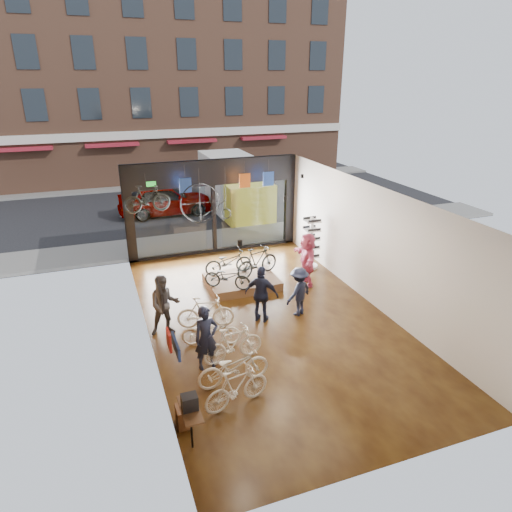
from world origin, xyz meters
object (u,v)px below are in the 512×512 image
floor_bike_1 (237,388)px  display_bike_left (227,277)px  customer_5 (307,259)px  sunglasses_rack (311,243)px  floor_bike_4 (211,331)px  street_car (165,200)px  hung_bike (147,199)px  floor_bike_5 (206,312)px  display_bike_mid (257,261)px  customer_2 (262,294)px  display_platform (242,282)px  floor_bike_2 (233,367)px  display_bike_right (228,262)px  penny_farthing (208,203)px  customer_0 (206,338)px  customer_1 (165,305)px  floor_bike_3 (233,344)px  box_truck (237,187)px  customer_3 (299,291)px

floor_bike_1 → display_bike_left: (1.35, 5.21, 0.23)m
customer_5 → sunglasses_rack: 1.54m
display_bike_left → customer_5: size_ratio=0.83×
floor_bike_1 → floor_bike_4: bearing=-14.7°
street_car → hung_bike: 8.27m
floor_bike_4 → floor_bike_5: (0.09, 0.94, 0.07)m
display_bike_mid → customer_2: size_ratio=0.99×
display_platform → floor_bike_2: bearing=-110.4°
floor_bike_1 → display_bike_right: (1.73, 6.35, 0.27)m
display_platform → customer_2: (-0.20, -2.49, 0.72)m
floor_bike_5 → display_bike_right: (1.54, 2.84, 0.25)m
penny_farthing → hung_bike: 2.24m
customer_0 → customer_1: size_ratio=0.95×
floor_bike_1 → floor_bike_3: size_ratio=0.98×
penny_farthing → floor_bike_3: bearing=-99.4°
floor_bike_2 → customer_5: 5.98m
customer_0 → display_platform: bearing=52.6°
display_bike_right → display_bike_left: bearing=160.9°
customer_0 → floor_bike_3: bearing=-4.5°
floor_bike_1 → customer_0: 1.68m
floor_bike_5 → floor_bike_1: bearing=-169.8°
sunglasses_rack → customer_5: bearing=-102.5°
floor_bike_2 → sunglasses_rack: bearing=-43.3°
box_truck → penny_farthing: bearing=-115.8°
floor_bike_5 → customer_2: (1.66, -0.18, 0.38)m
floor_bike_4 → customer_1: (-1.05, 1.03, 0.47)m
floor_bike_1 → customer_0: bearing=-3.4°
display_bike_left → hung_bike: (-2.08, 2.40, 2.21)m
floor_bike_4 → display_bike_right: (1.63, 3.77, 0.32)m
box_truck → hung_bike: size_ratio=4.55×
box_truck → floor_bike_5: box_truck is taller
box_truck → floor_bike_3: 13.44m
box_truck → customer_1: box_truck is taller
display_platform → penny_farthing: (-0.59, 2.00, 2.35)m
display_platform → customer_1: size_ratio=1.35×
display_bike_mid → penny_farthing: (-1.17, 1.97, 1.68)m
customer_1 → display_bike_right: bearing=47.3°
street_car → display_platform: bearing=-173.9°
customer_0 → floor_bike_1: bearing=-89.6°
floor_bike_3 → floor_bike_5: size_ratio=0.99×
floor_bike_2 → hung_bike: 7.32m
street_car → display_platform: (1.02, -9.58, -0.66)m
floor_bike_1 → sunglasses_rack: size_ratio=0.80×
floor_bike_3 → display_bike_left: size_ratio=1.04×
customer_1 → customer_3: (3.98, -0.28, -0.12)m
floor_bike_5 → hung_bike: bearing=25.9°
penny_farthing → display_bike_right: bearing=-79.6°
display_bike_right → customer_5: 2.74m
floor_bike_4 → display_bike_mid: 4.16m
floor_bike_4 → street_car: bearing=12.4°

